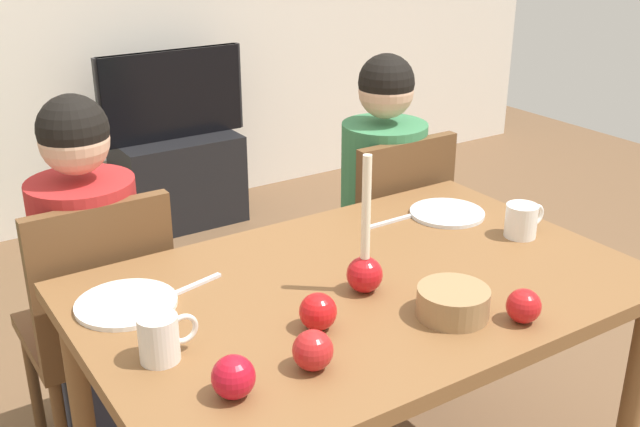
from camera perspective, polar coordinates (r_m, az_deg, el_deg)
dining_table at (r=1.97m, az=3.19°, el=-7.33°), size 1.40×0.90×0.75m
chair_left at (r=2.34m, az=-16.17°, el=-7.51°), size 0.40×0.40×0.90m
chair_right at (r=2.78m, az=5.02°, el=-1.77°), size 0.40×0.40×0.90m
person_left_child at (r=2.34m, az=-16.57°, el=-5.94°), size 0.30×0.30×1.17m
person_right_child at (r=2.78m, az=4.65°, el=-0.45°), size 0.30×0.30×1.17m
tv_stand at (r=4.20m, az=-10.55°, el=2.49°), size 0.64×0.40×0.48m
tv at (r=4.07m, az=-11.02°, el=8.72°), size 0.79×0.05×0.46m
candle_centerpiece at (r=1.86m, az=3.38°, el=-3.87°), size 0.09×0.09×0.35m
plate_left at (r=1.88m, az=-14.31°, el=-6.58°), size 0.24×0.24×0.01m
plate_right at (r=2.37m, az=9.50°, el=0.04°), size 0.23×0.23×0.01m
mug_left at (r=1.64m, az=-11.86°, el=-9.10°), size 0.13×0.09×0.10m
mug_right at (r=2.25m, az=14.89°, el=-0.50°), size 0.14×0.09×0.10m
fork_left at (r=1.93m, az=-9.58°, el=-5.41°), size 0.18×0.06×0.01m
fork_right at (r=2.29m, az=5.40°, el=-0.57°), size 0.18×0.02×0.01m
bowl_walnuts at (r=1.80m, az=9.93°, el=-6.57°), size 0.17×0.17×0.07m
apple_near_candle at (r=1.80m, az=15.01°, el=-6.71°), size 0.08×0.08×0.08m
apple_by_left_plate at (r=1.58m, az=-0.54°, el=-10.21°), size 0.09×0.09×0.09m
apple_by_right_mug at (r=1.51m, az=-6.51°, el=-12.08°), size 0.09×0.09×0.09m
apple_far_edge at (r=1.71m, az=-0.15°, el=-7.36°), size 0.09×0.09×0.09m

